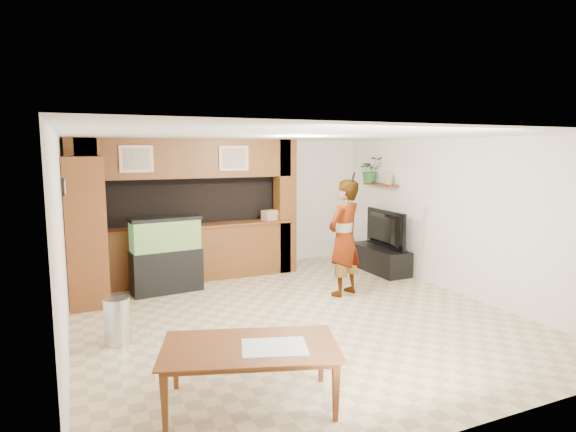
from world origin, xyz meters
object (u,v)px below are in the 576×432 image
aquarium (166,256)px  dining_table (251,377)px  person (344,238)px  television (380,229)px  pantry_cabinet (86,231)px

aquarium → dining_table: aquarium is taller
aquarium → person: size_ratio=0.67×
person → dining_table: (-2.62, -2.69, -0.67)m
aquarium → dining_table: (0.04, -4.06, -0.34)m
television → person: bearing=128.9°
pantry_cabinet → person: size_ratio=1.20×
pantry_cabinet → person: bearing=-18.1°
television → person: 1.81m
television → aquarium: bearing=88.4°
pantry_cabinet → person: pantry_cabinet is taller
aquarium → television: aquarium is taller
dining_table → person: bearing=63.9°
pantry_cabinet → aquarium: pantry_cabinet is taller
pantry_cabinet → television: (5.35, -0.20, -0.30)m
television → pantry_cabinet: bearing=90.5°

